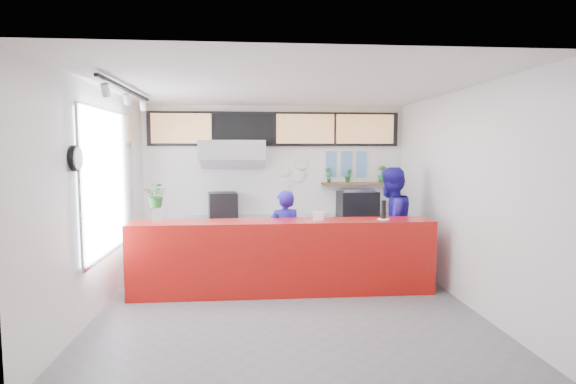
% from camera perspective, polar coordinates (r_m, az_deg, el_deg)
% --- Properties ---
extents(floor, '(5.00, 5.00, 0.00)m').
position_cam_1_polar(floor, '(6.56, -0.36, -13.74)').
color(floor, slate).
rests_on(floor, ground).
extents(ceiling, '(5.00, 5.00, 0.00)m').
position_cam_1_polar(ceiling, '(6.27, -0.38, 13.18)').
color(ceiling, silver).
extents(wall_back, '(5.00, 0.00, 5.00)m').
position_cam_1_polar(wall_back, '(8.72, -1.66, 1.08)').
color(wall_back, white).
rests_on(wall_back, ground).
extents(wall_left, '(0.00, 5.00, 5.00)m').
position_cam_1_polar(wall_left, '(6.54, -22.78, -0.74)').
color(wall_left, white).
rests_on(wall_left, ground).
extents(wall_right, '(0.00, 5.00, 5.00)m').
position_cam_1_polar(wall_right, '(6.90, 20.81, -0.38)').
color(wall_right, white).
rests_on(wall_right, ground).
extents(service_counter, '(4.50, 0.60, 1.10)m').
position_cam_1_polar(service_counter, '(6.79, -0.63, -8.25)').
color(service_counter, '#AD110C').
rests_on(service_counter, ground).
extents(cream_band, '(5.00, 0.02, 0.80)m').
position_cam_1_polar(cream_band, '(8.70, -1.67, 8.32)').
color(cream_band, beige).
rests_on(cream_band, wall_back).
extents(prep_bench, '(1.80, 0.60, 0.90)m').
position_cam_1_polar(prep_bench, '(8.56, -6.91, -6.13)').
color(prep_bench, '#B2B5BA').
rests_on(prep_bench, ground).
extents(panini_oven, '(0.58, 0.58, 0.46)m').
position_cam_1_polar(panini_oven, '(8.46, -8.28, -1.62)').
color(panini_oven, black).
rests_on(panini_oven, prep_bench).
extents(extraction_hood, '(1.20, 0.70, 0.35)m').
position_cam_1_polar(extraction_hood, '(8.34, -7.05, 5.32)').
color(extraction_hood, '#B2B5BA').
rests_on(extraction_hood, ceiling).
extents(hood_lip, '(1.20, 0.69, 0.31)m').
position_cam_1_polar(hood_lip, '(8.34, -7.04, 3.95)').
color(hood_lip, '#B2B5BA').
rests_on(hood_lip, ceiling).
extents(right_bench, '(1.80, 0.60, 0.90)m').
position_cam_1_polar(right_bench, '(8.78, 8.34, -5.86)').
color(right_bench, '#B2B5BA').
rests_on(right_bench, ground).
extents(espresso_machine, '(0.75, 0.56, 0.46)m').
position_cam_1_polar(espresso_machine, '(8.69, 8.81, -1.44)').
color(espresso_machine, black).
rests_on(espresso_machine, right_bench).
extents(espresso_tray, '(0.60, 0.42, 0.05)m').
position_cam_1_polar(espresso_tray, '(8.67, 8.84, 0.18)').
color(espresso_tray, '#BABBC2').
rests_on(espresso_tray, espresso_machine).
extents(herb_shelf, '(1.40, 0.18, 0.04)m').
position_cam_1_polar(herb_shelf, '(8.86, 8.77, 1.08)').
color(herb_shelf, brown).
rests_on(herb_shelf, wall_back).
extents(menu_board_far_left, '(1.10, 0.10, 0.55)m').
position_cam_1_polar(menu_board_far_left, '(8.67, -13.37, 7.86)').
color(menu_board_far_left, tan).
rests_on(menu_board_far_left, wall_back).
extents(menu_board_mid_left, '(1.10, 0.10, 0.55)m').
position_cam_1_polar(menu_board_mid_left, '(8.58, -5.61, 8.00)').
color(menu_board_mid_left, black).
rests_on(menu_board_mid_left, wall_back).
extents(menu_board_mid_right, '(1.10, 0.10, 0.55)m').
position_cam_1_polar(menu_board_mid_right, '(8.64, 2.18, 8.01)').
color(menu_board_mid_right, tan).
rests_on(menu_board_mid_right, wall_back).
extents(menu_board_far_right, '(1.10, 0.10, 0.55)m').
position_cam_1_polar(menu_board_far_right, '(8.86, 9.72, 7.87)').
color(menu_board_far_right, tan).
rests_on(menu_board_far_right, wall_back).
extents(soffit, '(4.80, 0.04, 0.65)m').
position_cam_1_polar(soffit, '(8.67, -1.66, 8.00)').
color(soffit, black).
rests_on(soffit, wall_back).
extents(window_pane, '(0.04, 2.20, 1.90)m').
position_cam_1_polar(window_pane, '(6.80, -21.83, 1.20)').
color(window_pane, silver).
rests_on(window_pane, wall_left).
extents(window_frame, '(0.03, 2.30, 2.00)m').
position_cam_1_polar(window_frame, '(6.79, -21.67, 1.20)').
color(window_frame, '#B2B5BA').
rests_on(window_frame, wall_left).
extents(wall_clock_rim, '(0.05, 0.30, 0.30)m').
position_cam_1_polar(wall_clock_rim, '(5.64, -25.40, 3.87)').
color(wall_clock_rim, black).
rests_on(wall_clock_rim, wall_left).
extents(wall_clock_face, '(0.02, 0.26, 0.26)m').
position_cam_1_polar(wall_clock_face, '(5.63, -25.11, 3.88)').
color(wall_clock_face, white).
rests_on(wall_clock_face, wall_left).
extents(track_rail, '(0.05, 2.40, 0.04)m').
position_cam_1_polar(track_rail, '(6.44, -19.79, 12.12)').
color(track_rail, black).
rests_on(track_rail, ceiling).
extents(dec_plate_a, '(0.24, 0.03, 0.24)m').
position_cam_1_polar(dec_plate_a, '(8.69, -0.66, 2.72)').
color(dec_plate_a, silver).
rests_on(dec_plate_a, wall_back).
extents(dec_plate_b, '(0.24, 0.03, 0.24)m').
position_cam_1_polar(dec_plate_b, '(8.72, 1.31, 2.07)').
color(dec_plate_b, silver).
rests_on(dec_plate_b, wall_back).
extents(dec_plate_c, '(0.24, 0.03, 0.24)m').
position_cam_1_polar(dec_plate_c, '(8.71, -0.66, 0.74)').
color(dec_plate_c, silver).
rests_on(dec_plate_c, wall_back).
extents(dec_plate_d, '(0.24, 0.03, 0.24)m').
position_cam_1_polar(dec_plate_d, '(8.72, 1.64, 3.71)').
color(dec_plate_d, silver).
rests_on(dec_plate_d, wall_back).
extents(photo_frame_a, '(0.20, 0.02, 0.25)m').
position_cam_1_polar(photo_frame_a, '(8.81, 5.52, 4.35)').
color(photo_frame_a, '#598CBF').
rests_on(photo_frame_a, wall_back).
extents(photo_frame_b, '(0.20, 0.02, 0.25)m').
position_cam_1_polar(photo_frame_b, '(8.87, 7.43, 4.34)').
color(photo_frame_b, '#598CBF').
rests_on(photo_frame_b, wall_back).
extents(photo_frame_c, '(0.20, 0.02, 0.25)m').
position_cam_1_polar(photo_frame_c, '(8.94, 9.32, 4.32)').
color(photo_frame_c, '#598CBF').
rests_on(photo_frame_c, wall_back).
extents(photo_frame_d, '(0.20, 0.02, 0.25)m').
position_cam_1_polar(photo_frame_d, '(8.82, 5.51, 2.73)').
color(photo_frame_d, '#598CBF').
rests_on(photo_frame_d, wall_back).
extents(photo_frame_e, '(0.20, 0.02, 0.25)m').
position_cam_1_polar(photo_frame_e, '(8.88, 7.42, 2.73)').
color(photo_frame_e, '#598CBF').
rests_on(photo_frame_e, wall_back).
extents(photo_frame_f, '(0.20, 0.02, 0.25)m').
position_cam_1_polar(photo_frame_f, '(8.95, 9.30, 2.72)').
color(photo_frame_f, '#598CBF').
rests_on(photo_frame_f, wall_back).
extents(staff_center, '(0.61, 0.46, 1.51)m').
position_cam_1_polar(staff_center, '(7.21, -0.46, -5.77)').
color(staff_center, '#1F1592').
rests_on(staff_center, ground).
extents(staff_right, '(1.15, 1.10, 1.87)m').
position_cam_1_polar(staff_right, '(7.66, 12.84, -3.91)').
color(staff_right, '#1F1592').
rests_on(staff_right, ground).
extents(herb_a, '(0.17, 0.13, 0.30)m').
position_cam_1_polar(herb_a, '(8.73, 5.20, 2.18)').
color(herb_a, '#256A26').
rests_on(herb_a, herb_shelf).
extents(herb_b, '(0.15, 0.13, 0.26)m').
position_cam_1_polar(herb_b, '(8.81, 7.67, 2.05)').
color(herb_b, '#256A26').
rests_on(herb_b, herb_shelf).
extents(herb_d, '(0.21, 0.19, 0.32)m').
position_cam_1_polar(herb_d, '(8.98, 11.91, 2.25)').
color(herb_d, '#256A26').
rests_on(herb_d, herb_shelf).
extents(glass_vase, '(0.19, 0.19, 0.19)m').
position_cam_1_polar(glass_vase, '(6.77, -16.26, -2.96)').
color(glass_vase, white).
rests_on(glass_vase, service_counter).
extents(basil_vase, '(0.39, 0.36, 0.36)m').
position_cam_1_polar(basil_vase, '(6.73, -16.33, -0.39)').
color(basil_vase, '#256A26').
rests_on(basil_vase, glass_vase).
extents(napkin_holder, '(0.15, 0.09, 0.13)m').
position_cam_1_polar(napkin_holder, '(6.72, 3.87, -3.08)').
color(napkin_holder, white).
rests_on(napkin_holder, service_counter).
extents(white_plate, '(0.22, 0.22, 0.01)m').
position_cam_1_polar(white_plate, '(6.95, 12.02, -3.38)').
color(white_plate, white).
rests_on(white_plate, service_counter).
extents(pepper_mill, '(0.08, 0.08, 0.28)m').
position_cam_1_polar(pepper_mill, '(6.93, 12.05, -2.19)').
color(pepper_mill, black).
rests_on(pepper_mill, white_plate).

